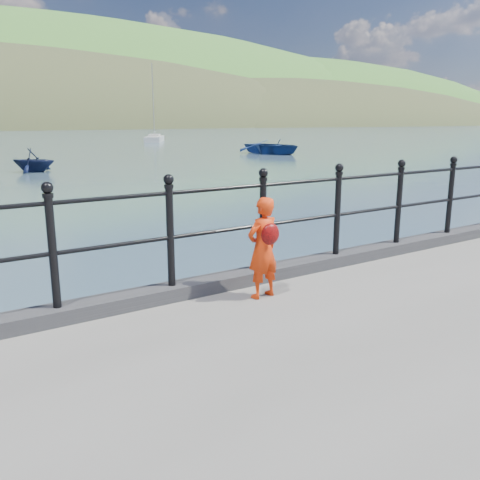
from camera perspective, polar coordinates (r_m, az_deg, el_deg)
ground at (r=6.36m, az=-2.92°, el=-13.65°), size 600.00×600.00×0.00m
kerb at (r=5.83m, az=-2.29°, el=-4.76°), size 60.00×0.30×0.15m
railing at (r=5.64m, az=-2.36°, el=2.49°), size 18.11×0.11×1.20m
far_shore at (r=249.07m, az=-23.74°, el=6.33°), size 830.00×200.00×156.00m
child at (r=5.42m, az=2.61°, el=-0.83°), size 0.43×0.34×1.10m
launch_blue at (r=45.30m, az=3.74°, el=10.43°), size 4.88×6.46×1.26m
launch_navy at (r=31.38m, az=-22.20°, el=8.30°), size 3.37×3.37×1.35m
sailboat_far at (r=72.43m, az=-9.57°, el=11.12°), size 5.48×7.52×10.54m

